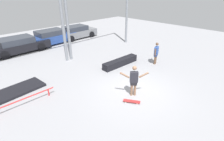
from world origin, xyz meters
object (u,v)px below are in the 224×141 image
(manual_pad, at_px, (18,90))
(grind_rail, at_px, (23,100))
(grind_box, at_px, (120,62))
(skateboarder, at_px, (134,79))
(skateboard, at_px, (132,101))
(parked_car_black, at_px, (19,45))
(parked_car_blue, at_px, (52,37))
(parked_car_grey, at_px, (77,32))
(bystander, at_px, (156,53))

(manual_pad, relative_size, grind_rail, 0.84)
(grind_box, height_order, grind_rail, grind_box)
(skateboarder, bearing_deg, grind_box, 96.45)
(skateboard, relative_size, manual_pad, 0.32)
(skateboarder, xyz_separation_m, parked_car_black, (-1.61, 10.71, -0.28))
(manual_pad, xyz_separation_m, grind_rail, (-0.28, -1.51, 0.25))
(skateboard, bearing_deg, grind_rail, -163.37)
(skateboard, distance_m, manual_pad, 5.91)
(skateboarder, distance_m, parked_car_black, 10.83)
(grind_box, height_order, parked_car_black, parked_car_black)
(grind_box, bearing_deg, manual_pad, 166.19)
(parked_car_black, xyz_separation_m, parked_car_blue, (3.10, 0.28, 0.03))
(manual_pad, bearing_deg, skateboarder, -48.83)
(grind_box, bearing_deg, skateboard, -130.48)
(parked_car_grey, height_order, bystander, bystander)
(parked_car_black, relative_size, bystander, 2.97)
(skateboard, height_order, grind_rail, grind_rail)
(grind_rail, xyz_separation_m, bystander, (8.44, -1.57, 0.52))
(manual_pad, xyz_separation_m, parked_car_black, (2.32, 6.22, 0.55))
(grind_box, bearing_deg, grind_rail, 179.79)
(parked_car_blue, bearing_deg, skateboarder, -99.83)
(skateboarder, xyz_separation_m, bystander, (4.23, 1.41, -0.07))
(bystander, bearing_deg, grind_box, -57.10)
(parked_car_blue, bearing_deg, parked_car_black, -176.90)
(parked_car_black, bearing_deg, skateboard, -84.75)
(skateboarder, height_order, parked_car_blue, skateboarder)
(grind_rail, xyz_separation_m, parked_car_grey, (8.53, 8.07, 0.32))
(manual_pad, bearing_deg, grind_box, -13.81)
(grind_rail, relative_size, parked_car_blue, 0.66)
(manual_pad, distance_m, bystander, 8.75)
(skateboarder, distance_m, parked_car_grey, 11.87)
(parked_car_blue, bearing_deg, skateboard, -102.18)
(parked_car_black, xyz_separation_m, parked_car_grey, (5.93, 0.35, 0.01))
(bystander, bearing_deg, skateboard, 1.89)
(skateboard, height_order, bystander, bystander)
(parked_car_grey, distance_m, bystander, 9.65)
(manual_pad, distance_m, grind_rail, 1.55)
(skateboarder, relative_size, manual_pad, 0.65)
(skateboard, xyz_separation_m, manual_pad, (-3.40, 4.83, 0.00))
(manual_pad, relative_size, parked_car_black, 0.54)
(grind_rail, height_order, parked_car_black, parked_car_black)
(bystander, bearing_deg, skateboarder, 0.07)
(manual_pad, bearing_deg, parked_car_blue, 50.17)
(skateboarder, bearing_deg, bystander, 62.68)
(grind_box, xyz_separation_m, bystander, (1.93, -1.55, 0.60))
(skateboarder, bearing_deg, grind_rail, -171.09)
(skateboard, height_order, parked_car_grey, parked_car_grey)
(parked_car_black, distance_m, bystander, 10.98)
(skateboarder, distance_m, grind_rail, 5.19)
(parked_car_black, bearing_deg, grind_box, -63.61)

